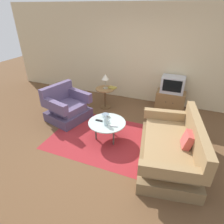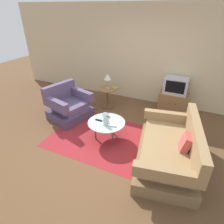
# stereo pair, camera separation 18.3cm
# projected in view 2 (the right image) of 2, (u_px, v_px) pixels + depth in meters

# --- Properties ---
(ground_plane) EXTENTS (16.00, 16.00, 0.00)m
(ground_plane) POSITION_uv_depth(u_px,v_px,m) (110.00, 142.00, 4.09)
(ground_plane) COLOR brown
(back_wall) EXTENTS (9.00, 0.12, 2.70)m
(back_wall) POSITION_uv_depth(u_px,v_px,m) (146.00, 56.00, 5.35)
(back_wall) COLOR #CCB78E
(back_wall) RESTS_ON ground
(area_rug) EXTENTS (2.47, 1.74, 0.00)m
(area_rug) POSITION_uv_depth(u_px,v_px,m) (107.00, 138.00, 4.21)
(area_rug) COLOR maroon
(area_rug) RESTS_ON ground
(armchair) EXTENTS (1.07, 1.13, 0.86)m
(armchair) POSITION_uv_depth(u_px,v_px,m) (68.00, 107.00, 4.89)
(armchair) COLOR #4B3E5C
(armchair) RESTS_ON ground
(couch) EXTENTS (1.30, 1.94, 0.86)m
(couch) POSITION_uv_depth(u_px,v_px,m) (169.00, 151.00, 3.44)
(couch) COLOR brown
(couch) RESTS_ON ground
(coffee_table) EXTENTS (0.80, 0.80, 0.43)m
(coffee_table) POSITION_uv_depth(u_px,v_px,m) (106.00, 123.00, 4.02)
(coffee_table) COLOR #B2C6C1
(coffee_table) RESTS_ON ground
(side_table) EXTENTS (0.53, 0.53, 0.59)m
(side_table) POSITION_uv_depth(u_px,v_px,m) (107.00, 94.00, 5.31)
(side_table) COLOR olive
(side_table) RESTS_ON ground
(tv_stand) EXTENTS (0.78, 0.46, 0.50)m
(tv_stand) POSITION_uv_depth(u_px,v_px,m) (173.00, 101.00, 5.28)
(tv_stand) COLOR olive
(tv_stand) RESTS_ON ground
(television) EXTENTS (0.61, 0.42, 0.44)m
(television) POSITION_uv_depth(u_px,v_px,m) (176.00, 86.00, 5.05)
(television) COLOR #B7B7BC
(television) RESTS_ON tv_stand
(table_lamp) EXTENTS (0.20, 0.20, 0.41)m
(table_lamp) POSITION_uv_depth(u_px,v_px,m) (108.00, 78.00, 5.08)
(table_lamp) COLOR #9E937A
(table_lamp) RESTS_ON side_table
(vase) EXTENTS (0.09, 0.09, 0.24)m
(vase) POSITION_uv_depth(u_px,v_px,m) (105.00, 120.00, 3.85)
(vase) COLOR silver
(vase) RESTS_ON coffee_table
(mug) EXTENTS (0.11, 0.07, 0.08)m
(mug) POSITION_uv_depth(u_px,v_px,m) (106.00, 120.00, 3.99)
(mug) COLOR #335184
(mug) RESTS_ON coffee_table
(bowl) EXTENTS (0.17, 0.17, 0.06)m
(bowl) POSITION_uv_depth(u_px,v_px,m) (105.00, 115.00, 4.20)
(bowl) COLOR slate
(bowl) RESTS_ON coffee_table
(tv_remote_dark) EXTENTS (0.16, 0.04, 0.02)m
(tv_remote_dark) POSITION_uv_depth(u_px,v_px,m) (99.00, 120.00, 4.05)
(tv_remote_dark) COLOR black
(tv_remote_dark) RESTS_ON coffee_table
(tv_remote_silver) EXTENTS (0.16, 0.07, 0.02)m
(tv_remote_silver) POSITION_uv_depth(u_px,v_px,m) (113.00, 126.00, 3.85)
(tv_remote_silver) COLOR #B2B2B7
(tv_remote_silver) RESTS_ON coffee_table
(book) EXTENTS (0.25, 0.21, 0.03)m
(book) POSITION_uv_depth(u_px,v_px,m) (115.00, 88.00, 5.23)
(book) COLOR olive
(book) RESTS_ON side_table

